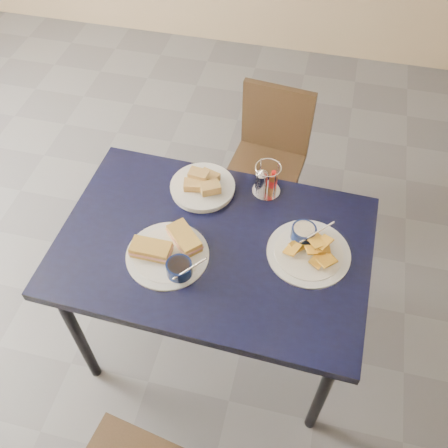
% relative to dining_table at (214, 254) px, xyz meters
% --- Properties ---
extents(ground, '(6.00, 6.00, 0.00)m').
position_rel_dining_table_xyz_m(ground, '(-0.24, 0.02, -0.68)').
color(ground, '#4B4A4F').
rests_on(ground, ground).
extents(dining_table, '(1.15, 0.79, 0.75)m').
position_rel_dining_table_xyz_m(dining_table, '(0.00, 0.00, 0.00)').
color(dining_table, black).
rests_on(dining_table, ground).
extents(chair_far, '(0.40, 0.38, 0.76)m').
position_rel_dining_table_xyz_m(chair_far, '(0.07, 0.88, -0.24)').
color(chair_far, black).
rests_on(chair_far, ground).
extents(sandwich_plate, '(0.31, 0.30, 0.12)m').
position_rel_dining_table_xyz_m(sandwich_plate, '(-0.13, -0.09, 0.10)').
color(sandwich_plate, white).
rests_on(sandwich_plate, dining_table).
extents(plantain_plate, '(0.30, 0.30, 0.12)m').
position_rel_dining_table_xyz_m(plantain_plate, '(0.33, 0.05, 0.09)').
color(plantain_plate, white).
rests_on(plantain_plate, dining_table).
extents(bread_basket, '(0.25, 0.25, 0.07)m').
position_rel_dining_table_xyz_m(bread_basket, '(-0.11, 0.25, 0.09)').
color(bread_basket, white).
rests_on(bread_basket, dining_table).
extents(condiment_caddy, '(0.11, 0.11, 0.14)m').
position_rel_dining_table_xyz_m(condiment_caddy, '(0.14, 0.30, 0.13)').
color(condiment_caddy, silver).
rests_on(condiment_caddy, dining_table).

